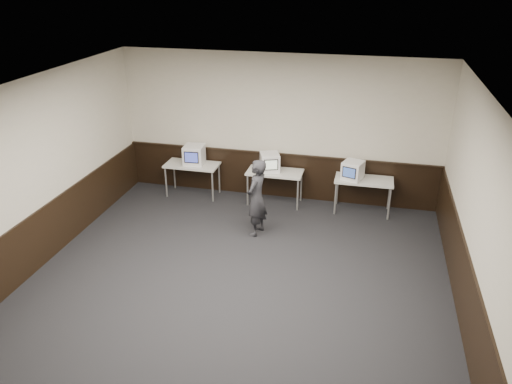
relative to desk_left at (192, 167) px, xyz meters
The scene contains 16 objects.
floor 4.13m from the desk_left, 62.18° to the right, with size 8.00×8.00×0.00m, color black.
ceiling 4.79m from the desk_left, 62.18° to the right, with size 8.00×8.00×0.00m, color white.
back_wall 2.15m from the desk_left, 11.89° to the left, with size 7.00×7.00×0.00m, color beige.
left_wall 4.05m from the desk_left, 113.96° to the right, with size 8.00×8.00×0.00m, color beige.
right_wall 6.56m from the desk_left, 33.69° to the right, with size 8.00×8.00×0.00m, color beige.
wainscot_back 1.95m from the desk_left, 11.31° to the left, with size 6.98×0.04×1.00m, color black.
wainscot_left 3.94m from the desk_left, 113.70° to the right, with size 0.04×7.98×1.00m, color black.
wainscot_right 6.48m from the desk_left, 33.79° to the right, with size 0.04×7.98×1.00m, color black.
wainscot_rail 1.96m from the desk_left, 10.73° to the left, with size 6.98×0.06×0.04m, color black.
desk_left is the anchor object (origin of this frame).
desk_center 1.90m from the desk_left, ahead, with size 1.20×0.60×0.75m.
desk_right 3.80m from the desk_left, ahead, with size 1.20×0.60×0.75m.
emac_left 0.29m from the desk_left, 19.61° to the left, with size 0.47×0.50×0.43m.
emac_center 1.80m from the desk_left, ahead, with size 0.51×0.53×0.40m.
emac_right 3.56m from the desk_left, ahead, with size 0.50×0.51×0.39m.
person 2.33m from the desk_left, 38.20° to the right, with size 0.56×0.37×1.54m, color #25252B.
Camera 1 is at (1.90, -6.23, 4.82)m, focal length 35.00 mm.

